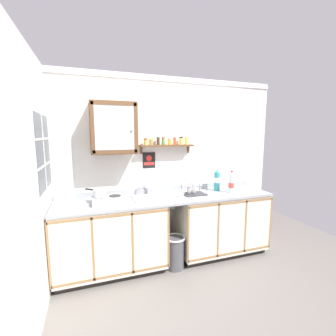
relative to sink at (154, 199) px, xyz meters
name	(u,v)px	position (x,y,z in m)	size (l,w,h in m)	color
floor	(177,273)	(0.21, -0.33, -0.89)	(5.89, 5.89, 0.00)	slate
back_wall	(162,167)	(0.21, 0.28, 0.38)	(3.49, 0.07, 2.52)	silver
side_wall_left	(30,190)	(-1.27, -0.64, 0.37)	(0.05, 3.39, 2.52)	silver
lower_cabinet_run	(111,239)	(-0.56, -0.04, -0.45)	(1.34, 0.60, 0.88)	black
lower_cabinet_run_right	(220,223)	(0.99, -0.04, -0.45)	(1.30, 0.60, 0.88)	black
countertop	(169,198)	(0.21, -0.04, 0.00)	(2.85, 0.62, 0.03)	#9EA3A8
backsplash	(163,189)	(0.21, 0.25, 0.06)	(2.85, 0.02, 0.08)	#9EA3A8
sink	(154,199)	(0.00, 0.00, 0.00)	(0.54, 0.41, 0.43)	silver
hot_plate_stove	(108,200)	(-0.59, -0.05, 0.06)	(0.36, 0.29, 0.08)	silver
saucepan	(100,193)	(-0.68, -0.03, 0.15)	(0.25, 0.24, 0.09)	silver
bottle_opaque_white_0	(232,184)	(1.18, -0.01, 0.12)	(0.07, 0.07, 0.23)	white
bottle_water_clear_1	(231,183)	(1.11, -0.11, 0.16)	(0.08, 0.08, 0.32)	silver
bottle_detergent_teal_2	(217,180)	(0.98, 0.08, 0.17)	(0.09, 0.09, 0.33)	teal
dish_rack	(193,192)	(0.56, -0.02, 0.05)	(0.31, 0.24, 0.16)	#333338
mug	(181,193)	(0.35, -0.08, 0.06)	(0.11, 0.08, 0.09)	white
wall_cabinet	(114,128)	(-0.47, 0.11, 0.91)	(0.56, 0.32, 0.63)	brown
spice_shelf	(167,144)	(0.25, 0.19, 0.71)	(0.76, 0.14, 0.23)	brown
warning_sign	(149,160)	(0.01, 0.25, 0.48)	(0.18, 0.01, 0.22)	black
window	(43,152)	(-1.24, -0.14, 0.66)	(0.03, 0.77, 0.83)	#262D38
trash_bin	(175,252)	(0.22, -0.21, -0.67)	(0.27, 0.27, 0.42)	#4C4C51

